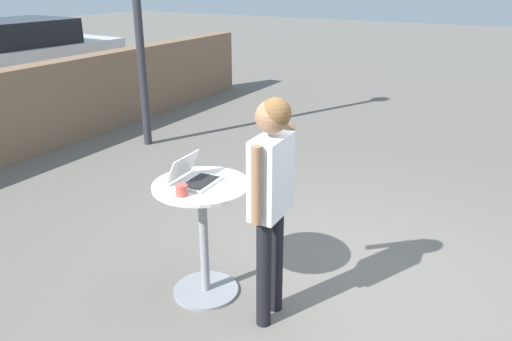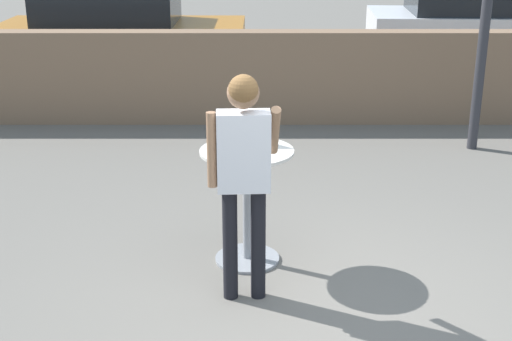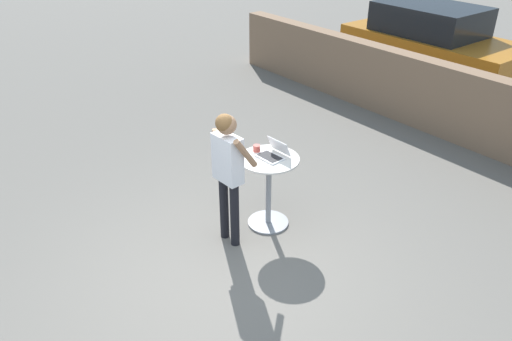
{
  "view_description": "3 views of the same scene",
  "coord_description": "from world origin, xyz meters",
  "px_view_note": "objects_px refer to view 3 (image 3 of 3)",
  "views": [
    {
      "loc": [
        -3.38,
        -1.04,
        2.45
      ],
      "look_at": [
        -0.43,
        0.64,
        1.11
      ],
      "focal_mm": 35.0,
      "sensor_mm": 36.0,
      "label": 1
    },
    {
      "loc": [
        -0.5,
        -4.3,
        2.73
      ],
      "look_at": [
        -0.49,
        0.6,
        0.95
      ],
      "focal_mm": 50.0,
      "sensor_mm": 36.0,
      "label": 2
    },
    {
      "loc": [
        3.57,
        -2.41,
        3.83
      ],
      "look_at": [
        -0.33,
        0.65,
        1.03
      ],
      "focal_mm": 35.0,
      "sensor_mm": 36.0,
      "label": 3
    }
  ],
  "objects_px": {
    "standing_person": "(228,164)",
    "coffee_mug": "(257,148)",
    "cafe_table": "(269,183)",
    "parked_car_near_street": "(432,43)",
    "laptop": "(273,153)"
  },
  "relations": [
    {
      "from": "parked_car_near_street",
      "to": "cafe_table",
      "type": "bearing_deg",
      "value": -71.39
    },
    {
      "from": "laptop",
      "to": "coffee_mug",
      "type": "xyz_separation_m",
      "value": [
        -0.24,
        -0.07,
        -0.01
      ]
    },
    {
      "from": "cafe_table",
      "to": "standing_person",
      "type": "height_order",
      "value": "standing_person"
    },
    {
      "from": "cafe_table",
      "to": "parked_car_near_street",
      "type": "bearing_deg",
      "value": 108.61
    },
    {
      "from": "cafe_table",
      "to": "laptop",
      "type": "xyz_separation_m",
      "value": [
        -0.0,
        0.06,
        0.4
      ]
    },
    {
      "from": "cafe_table",
      "to": "laptop",
      "type": "bearing_deg",
      "value": 92.87
    },
    {
      "from": "standing_person",
      "to": "parked_car_near_street",
      "type": "bearing_deg",
      "value": 107.02
    },
    {
      "from": "standing_person",
      "to": "coffee_mug",
      "type": "bearing_deg",
      "value": 110.64
    },
    {
      "from": "cafe_table",
      "to": "parked_car_near_street",
      "type": "xyz_separation_m",
      "value": [
        -2.2,
        6.54,
        0.23
      ]
    },
    {
      "from": "laptop",
      "to": "coffee_mug",
      "type": "height_order",
      "value": "laptop"
    },
    {
      "from": "standing_person",
      "to": "parked_car_near_street",
      "type": "xyz_separation_m",
      "value": [
        -2.19,
        7.14,
        -0.25
      ]
    },
    {
      "from": "coffee_mug",
      "to": "standing_person",
      "type": "relative_size",
      "value": 0.07
    },
    {
      "from": "laptop",
      "to": "coffee_mug",
      "type": "relative_size",
      "value": 3.0
    },
    {
      "from": "cafe_table",
      "to": "parked_car_near_street",
      "type": "height_order",
      "value": "parked_car_near_street"
    },
    {
      "from": "coffee_mug",
      "to": "standing_person",
      "type": "xyz_separation_m",
      "value": [
        0.23,
        -0.6,
        0.08
      ]
    }
  ]
}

